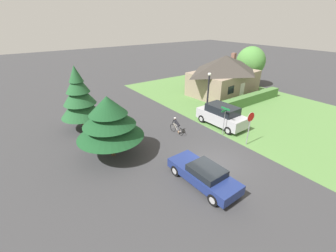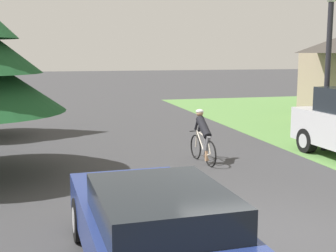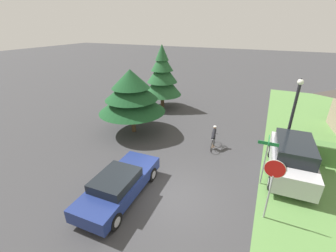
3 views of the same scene
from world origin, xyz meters
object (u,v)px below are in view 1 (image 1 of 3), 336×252
Objects in this scene: sedan_left_lane at (204,175)px; cyclist at (177,126)px; conifer_tall_far at (79,98)px; street_name_sign at (225,116)px; conifer_tall_near at (109,120)px; stop_sign at (250,122)px; street_lamp at (208,93)px; deciduous_tree_right at (251,62)px; parked_suv_right at (222,116)px; cottage_house at (224,74)px.

cyclist is (2.77, 6.23, 0.01)m from sedan_left_lane.
sedan_left_lane is 0.84× the size of conifer_tall_far.
conifer_tall_near reaches higher than street_name_sign.
street_lamp is (0.74, 5.35, 0.78)m from stop_sign.
deciduous_tree_right is (13.63, 5.34, 0.76)m from street_lamp.
street_name_sign is 0.44× the size of conifer_tall_far.
conifer_tall_far is (-10.64, 6.81, 1.97)m from parked_suv_right.
street_name_sign is (3.05, -2.57, 1.06)m from cyclist.
cottage_house is 1.73× the size of deciduous_tree_right.
cottage_house reaches higher than conifer_tall_near.
conifer_tall_far reaches higher than conifer_tall_near.
sedan_left_lane is 6.41m from stop_sign.
cyclist is 0.30× the size of deciduous_tree_right.
parked_suv_right is 3.90m from stop_sign.
deciduous_tree_right reaches higher than parked_suv_right.
street_name_sign is at bearing -15.71° from conifer_tall_near.
cyclist is 0.61× the size of stop_sign.
conifer_tall_near is at bearing 85.66° from cyclist.
conifer_tall_far is 24.03m from deciduous_tree_right.
parked_suv_right is 0.83× the size of conifer_tall_far.
street_name_sign is at bearing 135.63° from parked_suv_right.
street_lamp is 11.58m from conifer_tall_far.
deciduous_tree_right is at bearing -61.19° from sedan_left_lane.
conifer_tall_far is at bearing -43.75° from stop_sign.
deciduous_tree_right reaches higher than sedan_left_lane.
street_name_sign is (-1.03, -3.10, -1.02)m from street_lamp.
sedan_left_lane is 12.61m from conifer_tall_far.
deciduous_tree_right is (17.71, 5.88, 2.85)m from cyclist.
sedan_left_lane is 23.96m from deciduous_tree_right.
conifer_tall_far is at bearing 153.80° from street_lamp.
deciduous_tree_right is at bearing -139.80° from stop_sign.
parked_suv_right is 1.90× the size of street_name_sign.
parked_suv_right is 10.51m from conifer_tall_near.
stop_sign reaches higher than cyclist.
cottage_house is 12.02m from street_name_sign.
parked_suv_right is at bearing -101.69° from stop_sign.
cottage_house is 9.28m from street_lamp.
parked_suv_right is at bearing -144.04° from cottage_house.
parked_suv_right is 0.85× the size of deciduous_tree_right.
deciduous_tree_right reaches higher than street_lamp.
cyclist is 0.36× the size of conifer_tall_near.
deciduous_tree_right is at bearing 21.41° from street_lamp.
deciduous_tree_right reaches higher than stop_sign.
sedan_left_lane is 6.82m from cyclist.
cyclist is at bearing 72.97° from parked_suv_right.
street_lamp is at bearing -47.15° from sedan_left_lane.
cottage_house reaches higher than sedan_left_lane.
parked_suv_right reaches higher than cyclist.
street_name_sign reaches higher than cyclist.
sedan_left_lane is at bearing -146.77° from cottage_house.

